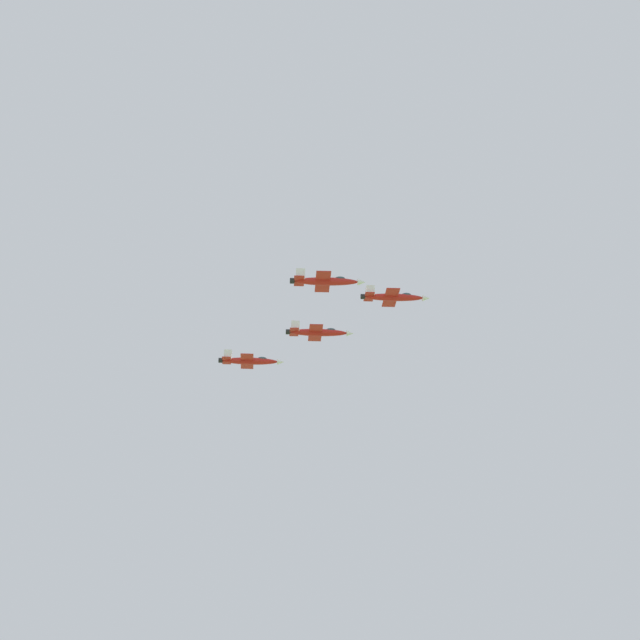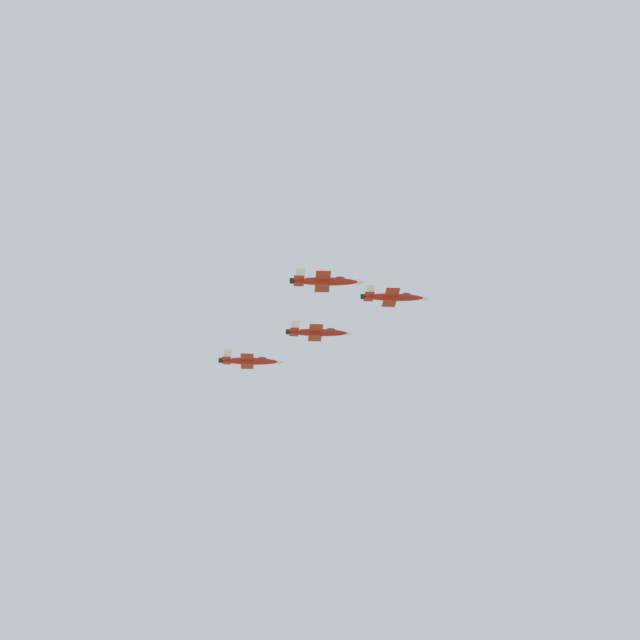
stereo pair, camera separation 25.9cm
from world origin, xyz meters
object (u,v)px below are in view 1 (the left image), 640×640
Objects in this scene: jet_left_wingman at (318,332)px; jet_right_wingman at (326,281)px; jet_left_outer at (250,361)px; jet_lead at (394,297)px.

jet_right_wingman is at bearing -89.75° from jet_left_wingman.
jet_left_wingman is 24.74m from jet_right_wingman.
jet_lead is at bearing -40.94° from jet_left_outer.
jet_lead is 0.97× the size of jet_left_outer.
jet_lead reaches higher than jet_left_wingman.
jet_left_wingman is 19.19m from jet_left_outer.
jet_lead reaches higher than jet_right_wingman.
jet_left_wingman is 1.00× the size of jet_left_outer.
jet_lead reaches higher than jet_left_outer.
jet_left_outer is at bearing 139.93° from jet_lead.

